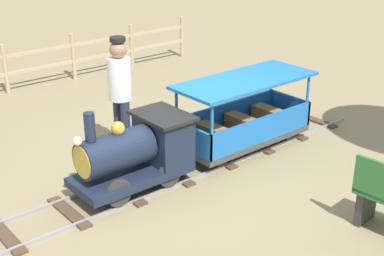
{
  "coord_description": "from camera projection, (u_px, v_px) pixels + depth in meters",
  "views": [
    {
      "loc": [
        -4.73,
        3.95,
        3.11
      ],
      "look_at": [
        0.0,
        -0.01,
        0.55
      ],
      "focal_mm": 49.94,
      "sensor_mm": 36.0,
      "label": 1
    }
  ],
  "objects": [
    {
      "name": "ground_plane",
      "position": [
        192.0,
        167.0,
        6.88
      ],
      "size": [
        60.0,
        60.0,
        0.0
      ],
      "primitive_type": "plane",
      "color": "#8C7A56"
    },
    {
      "name": "track",
      "position": [
        193.0,
        166.0,
        6.9
      ],
      "size": [
        0.79,
        5.7,
        0.04
      ],
      "color": "gray",
      "rests_on": "ground_plane"
    },
    {
      "name": "locomotive",
      "position": [
        138.0,
        151.0,
        6.21
      ],
      "size": [
        0.75,
        1.45,
        1.06
      ],
      "color": "#192338",
      "rests_on": "ground_plane"
    },
    {
      "name": "passenger_car",
      "position": [
        244.0,
        120.0,
        7.27
      ],
      "size": [
        0.85,
        2.0,
        0.97
      ],
      "color": "#3F3F3F",
      "rests_on": "ground_plane"
    },
    {
      "name": "conductor_person",
      "position": [
        120.0,
        88.0,
        6.87
      ],
      "size": [
        0.3,
        0.3,
        1.62
      ],
      "color": "#282D47",
      "rests_on": "ground_plane"
    },
    {
      "name": "fence_section",
      "position": [
        41.0,
        61.0,
        9.83
      ],
      "size": [
        0.08,
        6.78,
        0.9
      ],
      "color": "tan",
      "rests_on": "ground_plane"
    }
  ]
}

